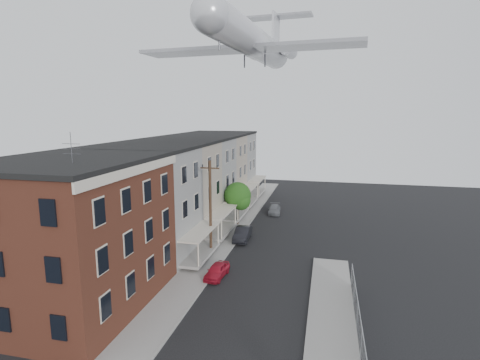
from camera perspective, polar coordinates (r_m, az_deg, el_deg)
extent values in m
cube|color=gray|center=(41.76, -1.79, -8.27)|extent=(3.00, 62.00, 0.12)
cube|color=gray|center=(24.18, 13.82, -23.19)|extent=(3.00, 26.00, 0.12)
cube|color=gray|center=(41.42, 0.17, -8.40)|extent=(0.15, 62.00, 0.14)
cube|color=gray|center=(24.17, 10.09, -23.02)|extent=(0.15, 26.00, 0.14)
cube|color=#3A1A12|center=(28.32, -24.19, -7.68)|extent=(10.00, 12.00, 10.00)
cube|color=black|center=(27.28, -24.97, 2.70)|extent=(10.30, 12.30, 0.30)
cube|color=beige|center=(24.54, -15.50, 1.49)|extent=(0.16, 12.20, 0.60)
cylinder|color=#515156|center=(24.38, -24.31, 4.35)|extent=(0.04, 0.04, 2.00)
cube|color=#60605E|center=(36.01, -15.05, -3.44)|extent=(10.00, 7.00, 10.00)
cube|color=black|center=(35.19, -15.43, 4.74)|extent=(10.25, 7.00, 0.30)
cube|color=gray|center=(35.01, -6.00, -11.16)|extent=(1.80, 6.40, 0.25)
cube|color=beige|center=(34.28, -6.06, -7.73)|extent=(1.90, 6.50, 0.15)
cube|color=gray|center=(42.15, -10.58, -1.31)|extent=(10.00, 7.00, 10.00)
cube|color=black|center=(41.45, -10.81, 5.68)|extent=(10.25, 7.00, 0.30)
cube|color=gray|center=(41.30, -2.79, -7.77)|extent=(1.80, 6.40, 0.25)
cube|color=beige|center=(40.68, -2.81, -4.82)|extent=(1.90, 6.50, 0.15)
cube|color=#60605E|center=(48.52, -7.27, 0.27)|extent=(10.00, 7.00, 10.00)
cube|color=black|center=(47.92, -7.40, 6.35)|extent=(10.25, 7.00, 0.30)
cube|color=gray|center=(47.79, -0.47, -5.27)|extent=(1.80, 6.40, 0.25)
cube|color=beige|center=(47.25, -0.48, -2.69)|extent=(1.90, 6.50, 0.15)
cube|color=gray|center=(55.04, -4.73, 1.48)|extent=(10.00, 7.00, 10.00)
cube|color=black|center=(54.51, -4.81, 6.84)|extent=(10.25, 7.00, 0.30)
cube|color=gray|center=(54.40, 1.27, -3.36)|extent=(1.80, 6.40, 0.25)
cube|color=beige|center=(53.93, 1.28, -1.09)|extent=(1.90, 6.50, 0.15)
cube|color=#60605E|center=(61.67, -2.73, 2.44)|extent=(10.00, 7.00, 10.00)
cube|color=black|center=(61.20, -2.78, 7.22)|extent=(10.25, 7.00, 0.30)
cube|color=gray|center=(61.10, 2.63, -1.87)|extent=(1.80, 6.40, 0.25)
cube|color=beige|center=(60.68, 2.65, 0.16)|extent=(1.90, 6.50, 0.15)
cylinder|color=gray|center=(22.95, 18.00, -22.75)|extent=(0.06, 0.06, 1.90)
cylinder|color=gray|center=(25.52, 17.44, -19.13)|extent=(0.06, 0.06, 1.90)
cylinder|color=gray|center=(28.18, 17.00, -16.18)|extent=(0.06, 0.06, 1.90)
cylinder|color=gray|center=(30.89, 16.64, -13.74)|extent=(0.06, 0.06, 1.90)
cube|color=gray|center=(22.48, 18.14, -20.82)|extent=(0.04, 18.00, 0.04)
cube|color=gray|center=(22.95, 18.00, -22.75)|extent=(0.02, 18.00, 1.80)
cylinder|color=black|center=(35.01, -4.53, -4.35)|extent=(0.26, 0.26, 9.00)
cube|color=black|center=(34.26, -4.62, 1.82)|extent=(1.80, 0.12, 0.12)
cylinder|color=black|center=(34.45, -5.74, 2.18)|extent=(0.08, 0.08, 0.25)
cylinder|color=black|center=(34.02, -3.50, 2.12)|extent=(0.08, 0.08, 0.25)
cylinder|color=black|center=(45.11, -0.36, -5.34)|extent=(0.24, 0.24, 2.40)
sphere|color=#184913|center=(44.53, -0.36, -2.37)|extent=(3.20, 3.20, 3.20)
sphere|color=#184913|center=(44.26, 0.18, -3.19)|extent=(2.24, 2.24, 2.24)
imported|color=#B1162A|center=(31.47, -3.53, -13.62)|extent=(1.62, 3.41, 1.13)
imported|color=black|center=(39.94, 0.38, -8.19)|extent=(1.59, 4.20, 1.37)
imported|color=slate|center=(50.43, 5.27, -4.48)|extent=(1.94, 3.98, 1.12)
cylinder|color=silver|center=(40.76, 1.88, 20.33)|extent=(4.88, 22.64, 3.00)
sphere|color=silver|center=(30.37, -4.60, 23.87)|extent=(3.00, 3.00, 3.00)
cone|color=silver|center=(51.51, 5.55, 18.14)|extent=(3.22, 3.05, 3.00)
cube|color=#939399|center=(39.27, 1.26, 19.34)|extent=(22.72, 5.82, 0.33)
cylinder|color=#939399|center=(48.95, 1.95, 18.83)|extent=(1.81, 3.86, 1.50)
cylinder|color=#939399|center=(47.91, 7.42, 18.95)|extent=(1.81, 3.86, 1.50)
cube|color=silver|center=(51.49, 5.48, 21.11)|extent=(0.53, 3.57, 5.24)
cube|color=#939399|center=(52.90, 5.77, 23.50)|extent=(9.07, 3.18, 0.23)
cylinder|color=#515156|center=(31.72, -3.17, 20.18)|extent=(0.15, 0.15, 1.12)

